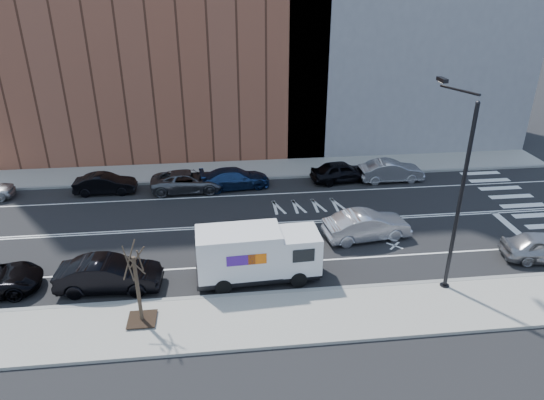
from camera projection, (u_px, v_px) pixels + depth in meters
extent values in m
plane|color=black|center=(279.00, 224.00, 29.09)|extent=(120.00, 120.00, 0.00)
cube|color=gray|center=(305.00, 316.00, 21.15)|extent=(44.00, 3.60, 0.15)
cube|color=gray|center=(265.00, 169.00, 36.96)|extent=(44.00, 3.60, 0.15)
cube|color=gray|center=(298.00, 292.00, 22.76)|extent=(44.00, 0.25, 0.17)
cube|color=gray|center=(267.00, 178.00, 35.34)|extent=(44.00, 0.25, 0.17)
cube|color=brown|center=(153.00, 10.00, 37.60)|extent=(26.00, 10.00, 22.00)
cylinder|color=black|center=(460.00, 203.00, 21.23)|extent=(0.18, 0.18, 9.00)
cylinder|color=black|center=(444.00, 286.00, 23.10)|extent=(0.44, 0.44, 0.20)
sphere|color=black|center=(478.00, 103.00, 19.33)|extent=(0.20, 0.20, 0.20)
cylinder|color=black|center=(459.00, 90.00, 20.79)|extent=(0.11, 3.49, 0.48)
cube|color=black|center=(442.00, 80.00, 22.28)|extent=(0.25, 0.80, 0.18)
cube|color=#FFF2CC|center=(442.00, 82.00, 22.32)|extent=(0.18, 0.55, 0.03)
cube|color=black|center=(142.00, 319.00, 20.73)|extent=(1.20, 1.20, 0.04)
cylinder|color=#382B1E|center=(138.00, 290.00, 20.08)|extent=(0.16, 0.16, 3.20)
cylinder|color=#382B1E|center=(140.00, 261.00, 19.51)|extent=(0.06, 0.80, 1.44)
cylinder|color=#382B1E|center=(137.00, 258.00, 19.70)|extent=(0.81, 0.31, 1.19)
cylinder|color=#382B1E|center=(129.00, 260.00, 19.59)|extent=(0.58, 0.76, 1.50)
cylinder|color=#382B1E|center=(128.00, 264.00, 19.33)|extent=(0.47, 0.61, 1.37)
cylinder|color=#382B1E|center=(135.00, 264.00, 19.28)|extent=(0.72, 0.29, 1.13)
cube|color=black|center=(257.00, 271.00, 23.69)|extent=(5.95, 2.26, 0.28)
cube|color=silver|center=(299.00, 250.00, 23.54)|extent=(1.99, 2.12, 1.89)
cube|color=black|center=(318.00, 243.00, 23.56)|extent=(0.14, 1.75, 0.90)
cube|color=black|center=(304.00, 256.00, 22.50)|extent=(1.04, 0.09, 0.66)
cube|color=black|center=(295.00, 234.00, 24.34)|extent=(1.04, 0.09, 0.66)
cube|color=black|center=(317.00, 264.00, 24.08)|extent=(0.23, 1.90, 0.33)
cube|color=silver|center=(239.00, 251.00, 23.04)|extent=(4.07, 2.27, 2.17)
cube|color=#47198C|center=(241.00, 261.00, 22.03)|extent=(1.32, 0.08, 0.52)
cube|color=orange|center=(257.00, 259.00, 22.14)|extent=(0.85, 0.06, 0.52)
cube|color=#47198C|center=(237.00, 238.00, 23.92)|extent=(1.32, 0.08, 0.52)
cube|color=orange|center=(252.00, 237.00, 24.03)|extent=(0.85, 0.06, 0.52)
cylinder|color=black|center=(299.00, 279.00, 23.13)|extent=(0.81, 0.30, 0.79)
cylinder|color=black|center=(291.00, 258.00, 24.82)|extent=(0.81, 0.30, 0.79)
cylinder|color=black|center=(223.00, 286.00, 22.61)|extent=(0.81, 0.30, 0.79)
cylinder|color=black|center=(221.00, 265.00, 24.30)|extent=(0.81, 0.30, 0.79)
imported|color=black|center=(105.00, 184.00, 32.86)|extent=(4.10, 1.45, 1.35)
imported|color=#4D4F55|center=(188.00, 181.00, 33.22)|extent=(5.05, 2.37, 1.40)
imported|color=navy|center=(235.00, 178.00, 33.67)|extent=(5.01, 2.50, 1.40)
imported|color=black|center=(342.00, 172.00, 34.66)|extent=(4.60, 2.32, 1.50)
imported|color=#97989C|center=(391.00, 171.00, 34.77)|extent=(4.60, 1.67, 1.51)
imported|color=#B6B5BA|center=(367.00, 226.00, 27.18)|extent=(5.04, 2.33, 1.60)
imported|color=black|center=(109.00, 275.00, 22.78)|extent=(4.91, 1.91, 1.59)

